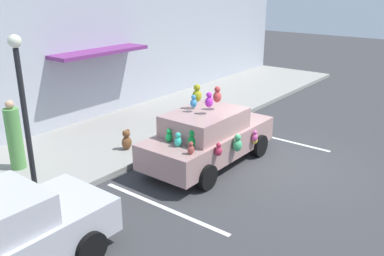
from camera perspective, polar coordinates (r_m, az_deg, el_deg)
ground_plane at (r=11.61m, az=11.60°, el=-5.16°), size 60.00×60.00×0.00m
sidewalk at (r=14.29m, az=-6.49°, el=0.22°), size 24.00×4.00×0.15m
storefront_building at (r=15.17m, az=-12.95°, el=13.08°), size 24.00×1.25×6.40m
parking_stripe_front at (r=13.60m, az=11.50°, el=-1.40°), size 0.12×3.60×0.01m
parking_stripe_rear at (r=9.45m, az=-4.08°, el=-10.85°), size 0.12×3.60×0.01m
plush_covered_car at (r=11.23m, az=2.24°, el=-1.17°), size 4.17×2.05×2.22m
teddy_bear_on_sidewalk at (r=12.15m, az=-9.04°, el=-1.67°), size 0.32×0.26×0.60m
street_lamp_post at (r=9.47m, az=-22.34°, el=3.50°), size 0.28×0.28×3.63m
pedestrian_near_shopfront at (r=11.53m, az=-23.34°, el=-1.21°), size 0.39×0.39×1.85m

